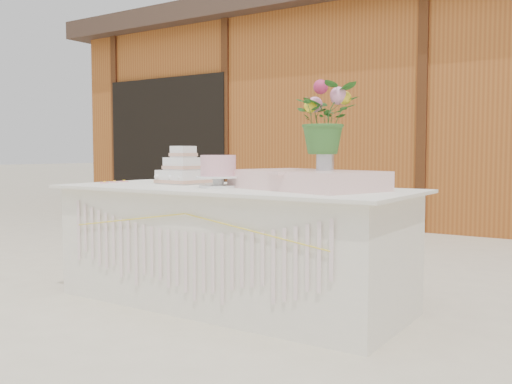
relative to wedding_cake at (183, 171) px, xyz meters
The scene contains 9 objects.
ground 1.01m from the wedding_cake, 13.16° to the right, with size 80.00×80.00×0.00m, color beige.
barn 5.95m from the wedding_cake, 85.21° to the left, with size 12.60×4.60×3.30m.
cake_table 0.70m from the wedding_cake, 13.69° to the right, with size 2.40×1.00×0.77m.
wedding_cake is the anchor object (origin of this frame).
pink_cake_stand 0.51m from the wedding_cake, 23.28° to the right, with size 0.29×0.29×0.21m.
satin_runner 1.03m from the wedding_cake, ahead, with size 0.92×0.53×0.12m, color beige.
flower_vase 1.13m from the wedding_cake, ahead, with size 0.11×0.11×0.15m, color silver.
bouquet 1.19m from the wedding_cake, ahead, with size 0.38×0.33×0.43m, color #316729.
loose_flowers 0.54m from the wedding_cake, 167.32° to the right, with size 0.13×0.32×0.02m, color pink, non-canonical shape.
Camera 1 is at (2.18, -3.00, 1.00)m, focal length 40.00 mm.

